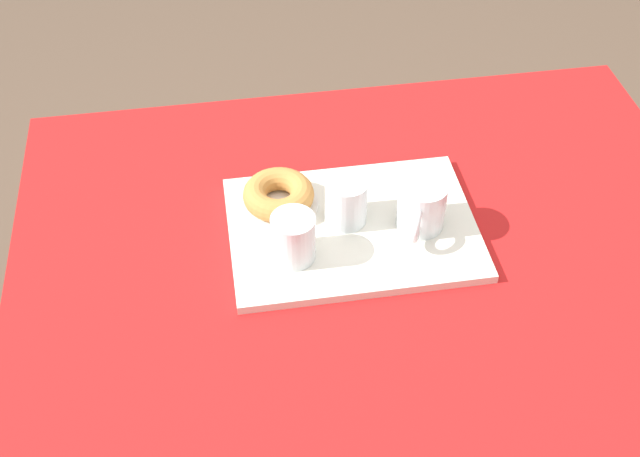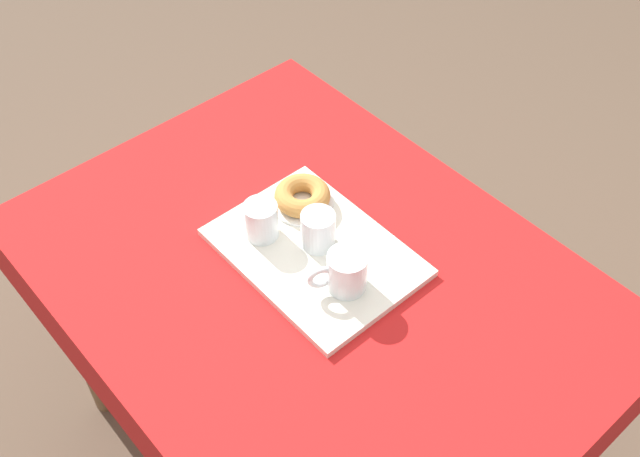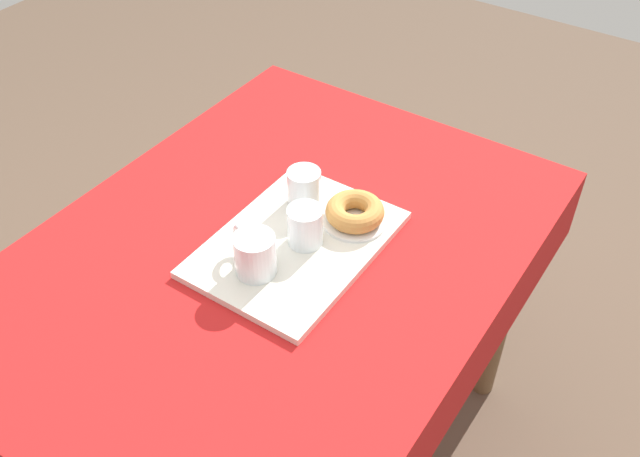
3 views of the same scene
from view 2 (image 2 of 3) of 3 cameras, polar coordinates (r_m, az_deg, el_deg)
The scene contains 8 objects.
ground_plane at distance 2.21m, azimuth -0.47°, elevation -16.27°, with size 6.00×6.00×0.00m, color brown.
dining_table at distance 1.63m, azimuth -0.62°, elevation -5.66°, with size 1.21×0.90×0.78m.
serving_tray at distance 1.57m, azimuth -0.38°, elevation -1.79°, with size 0.41×0.30×0.02m, color silver.
tea_mug_left at distance 1.48m, azimuth 1.96°, elevation -3.33°, with size 0.08×0.12×0.09m.
water_glass_near at distance 1.57m, azimuth -4.45°, elevation 0.54°, with size 0.07×0.07×0.08m.
water_glass_far at distance 1.55m, azimuth -0.15°, elevation -0.21°, with size 0.07×0.07×0.08m.
donut_plate_left at distance 1.65m, azimuth -1.32°, elevation 1.91°, with size 0.14×0.14×0.01m, color white.
sugar_donut_left at distance 1.64m, azimuth -1.33°, elevation 2.49°, with size 0.12×0.12×0.04m, color #BC7F3D.
Camera 2 is at (0.75, -0.63, 1.98)m, focal length 42.57 mm.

